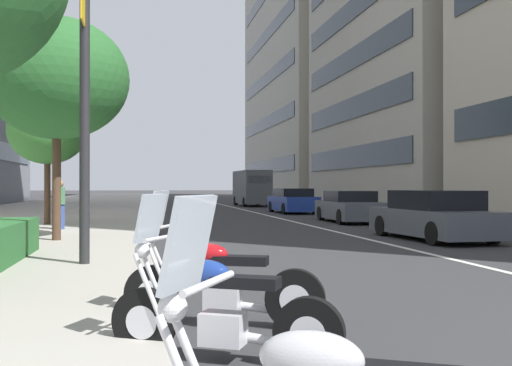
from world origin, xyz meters
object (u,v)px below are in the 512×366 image
(car_lead_in_lane, at_px, (434,216))
(car_mid_block_traffic, at_px, (293,201))
(motorcycle_nearest_camera, at_px, (219,286))
(car_following_behind, at_px, (349,207))
(street_tree_by_lamp_post, at_px, (47,132))
(delivery_van_ahead, at_px, (252,187))
(motorcycle_under_tarp, at_px, (218,312))
(pedestrian_on_plaza, at_px, (60,205))
(street_tree_mid_sidewalk, at_px, (57,79))

(car_lead_in_lane, relative_size, car_mid_block_traffic, 1.01)
(car_lead_in_lane, bearing_deg, motorcycle_nearest_camera, 139.11)
(car_following_behind, distance_m, street_tree_by_lamp_post, 12.33)
(car_following_behind, height_order, delivery_van_ahead, delivery_van_ahead)
(motorcycle_under_tarp, xyz_separation_m, street_tree_by_lamp_post, (17.25, 4.00, 3.04))
(car_mid_block_traffic, height_order, street_tree_by_lamp_post, street_tree_by_lamp_post)
(motorcycle_under_tarp, bearing_deg, car_mid_block_traffic, -78.07)
(motorcycle_nearest_camera, distance_m, car_lead_in_lane, 11.83)
(motorcycle_nearest_camera, xyz_separation_m, delivery_van_ahead, (37.91, -7.31, 0.98))
(motorcycle_nearest_camera, bearing_deg, street_tree_by_lamp_post, -53.88)
(car_lead_in_lane, xyz_separation_m, pedestrian_on_plaza, (4.17, 10.73, 0.26))
(pedestrian_on_plaza, bearing_deg, motorcycle_nearest_camera, 91.83)
(pedestrian_on_plaza, bearing_deg, car_following_behind, -172.64)
(street_tree_mid_sidewalk, height_order, pedestrian_on_plaza, street_tree_mid_sidewalk)
(motorcycle_under_tarp, bearing_deg, motorcycle_nearest_camera, -69.73)
(car_following_behind, bearing_deg, motorcycle_under_tarp, 159.00)
(car_mid_block_traffic, height_order, delivery_van_ahead, delivery_van_ahead)
(delivery_van_ahead, bearing_deg, motorcycle_under_tarp, 167.81)
(street_tree_mid_sidewalk, bearing_deg, car_lead_in_lane, -90.75)
(motorcycle_nearest_camera, relative_size, car_mid_block_traffic, 0.45)
(motorcycle_under_tarp, height_order, delivery_van_ahead, delivery_van_ahead)
(street_tree_by_lamp_post, bearing_deg, car_mid_block_traffic, -48.74)
(street_tree_mid_sidewalk, xyz_separation_m, street_tree_by_lamp_post, (6.54, 1.20, -0.79))
(street_tree_mid_sidewalk, bearing_deg, car_mid_block_traffic, -31.96)
(delivery_van_ahead, distance_m, pedestrian_on_plaza, 26.71)
(motorcycle_nearest_camera, bearing_deg, motorcycle_under_tarp, 104.24)
(street_tree_mid_sidewalk, distance_m, pedestrian_on_plaza, 5.25)
(motorcycle_nearest_camera, distance_m, car_following_behind, 19.07)
(street_tree_mid_sidewalk, bearing_deg, delivery_van_ahead, -19.82)
(motorcycle_nearest_camera, height_order, pedestrian_on_plaza, pedestrian_on_plaza)
(car_lead_in_lane, distance_m, street_tree_by_lamp_post, 13.59)
(motorcycle_under_tarp, relative_size, street_tree_by_lamp_post, 0.43)
(pedestrian_on_plaza, bearing_deg, delivery_van_ahead, -125.97)
(car_lead_in_lane, bearing_deg, street_tree_by_lamp_post, 57.31)
(car_following_behind, relative_size, delivery_van_ahead, 0.83)
(motorcycle_under_tarp, height_order, street_tree_by_lamp_post, street_tree_by_lamp_post)
(motorcycle_nearest_camera, relative_size, car_following_behind, 0.46)
(delivery_van_ahead, distance_m, street_tree_by_lamp_post, 24.86)
(car_lead_in_lane, bearing_deg, street_tree_mid_sidewalk, 86.70)
(motorcycle_nearest_camera, bearing_deg, delivery_van_ahead, -79.42)
(car_following_behind, bearing_deg, street_tree_mid_sidewalk, 128.72)
(motorcycle_under_tarp, relative_size, car_lead_in_lane, 0.41)
(motorcycle_under_tarp, height_order, street_tree_mid_sidewalk, street_tree_mid_sidewalk)
(street_tree_by_lamp_post, height_order, pedestrian_on_plaza, street_tree_by_lamp_post)
(street_tree_by_lamp_post, bearing_deg, street_tree_mid_sidewalk, -169.62)
(car_following_behind, bearing_deg, delivery_van_ahead, 3.08)
(motorcycle_nearest_camera, height_order, street_tree_mid_sidewalk, street_tree_mid_sidewalk)
(car_lead_in_lane, distance_m, car_mid_block_traffic, 16.92)
(street_tree_mid_sidewalk, bearing_deg, motorcycle_under_tarp, -165.34)
(street_tree_by_lamp_post, relative_size, pedestrian_on_plaza, 2.91)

